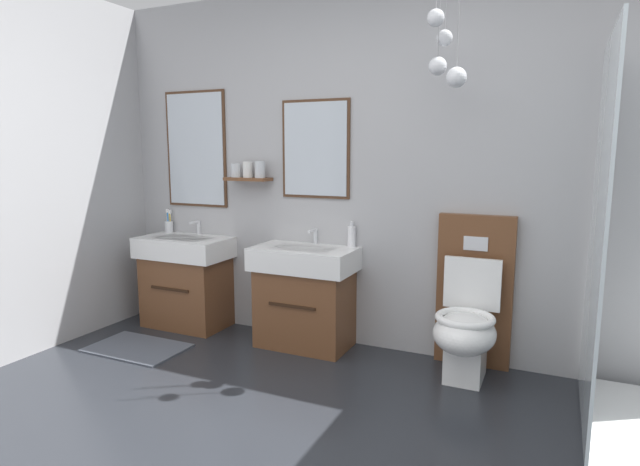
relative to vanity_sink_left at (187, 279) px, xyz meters
name	(u,v)px	position (x,y,z in m)	size (l,w,h in m)	color
wall_back	(389,170)	(1.60, 0.24, 0.89)	(4.63, 0.61, 2.54)	#A8A8AA
bath_mat	(137,348)	(0.00, -0.57, -0.38)	(0.68, 0.44, 0.01)	#474C56
vanity_sink_left	(187,279)	(0.00, 0.00, 0.00)	(0.73, 0.45, 0.73)	brown
tap_on_left_sink	(197,226)	(0.00, 0.16, 0.41)	(0.03, 0.13, 0.11)	silver
vanity_sink_right	(305,294)	(1.06, 0.00, 0.00)	(0.73, 0.45, 0.73)	brown
tap_on_right_sink	(314,234)	(1.06, 0.16, 0.41)	(0.03, 0.13, 0.11)	silver
toilet	(469,317)	(2.22, -0.02, -0.01)	(0.48, 0.62, 1.00)	brown
toothbrush_cup	(169,225)	(-0.28, 0.15, 0.40)	(0.07, 0.07, 0.20)	silver
soap_dispenser	(352,236)	(1.36, 0.15, 0.42)	(0.06, 0.06, 0.18)	white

